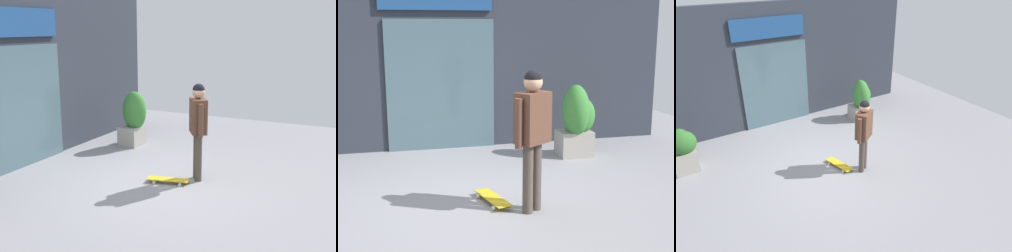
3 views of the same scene
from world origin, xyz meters
TOP-DOWN VIEW (x-y plane):
  - ground_plane at (0.00, 0.00)m, footprint 12.00×12.00m
  - building_facade at (-0.01, 3.00)m, footprint 8.53×0.31m
  - skateboarder at (0.56, -0.53)m, footprint 0.52×0.44m
  - skateboard at (0.15, -0.13)m, footprint 0.37×0.76m
  - planter_box_left at (-2.92, 1.63)m, footprint 0.59×0.52m
  - planter_box_right at (2.07, 1.72)m, footprint 0.64×0.62m

SIDE VIEW (x-z plane):
  - ground_plane at x=0.00m, z-range 0.00..0.00m
  - skateboard at x=0.15m, z-range 0.02..0.10m
  - planter_box_left at x=-2.92m, z-range 0.10..1.18m
  - planter_box_right at x=2.07m, z-range 0.02..1.29m
  - skateboarder at x=0.56m, z-range 0.20..1.97m
  - building_facade at x=-0.01m, z-range -0.01..3.44m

